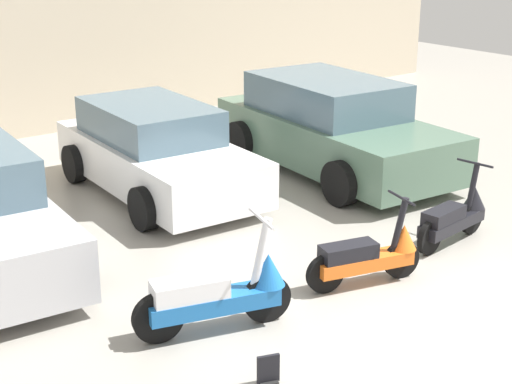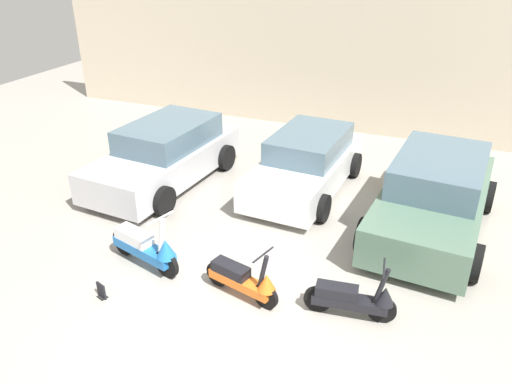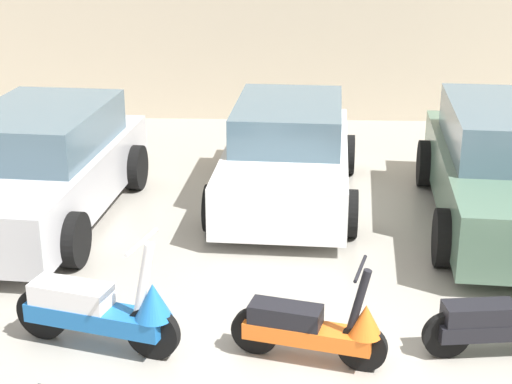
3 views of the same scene
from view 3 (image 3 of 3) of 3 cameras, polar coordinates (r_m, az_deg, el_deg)
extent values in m
cube|color=beige|center=(14.20, 4.21, 13.12)|extent=(19.60, 0.12, 3.99)
cylinder|color=black|center=(6.96, -7.52, -10.08)|extent=(0.50, 0.22, 0.50)
cylinder|color=black|center=(7.45, -15.26, -8.49)|extent=(0.50, 0.22, 0.50)
cube|color=#1E66B2|center=(7.16, -11.57, -8.85)|extent=(1.32, 0.64, 0.17)
cube|color=white|center=(7.18, -13.30, -7.23)|extent=(0.77, 0.48, 0.19)
cylinder|color=white|center=(6.75, -8.16, -6.34)|extent=(0.24, 0.14, 0.70)
cylinder|color=white|center=(6.60, -8.31, -3.62)|extent=(0.19, 0.56, 0.03)
cone|color=#1E66B2|center=(6.80, -7.49, -7.86)|extent=(0.41, 0.41, 0.32)
cylinder|color=black|center=(6.81, 7.74, -11.14)|extent=(0.43, 0.18, 0.43)
cylinder|color=black|center=(6.99, -0.06, -10.07)|extent=(0.43, 0.18, 0.43)
cube|color=orange|center=(6.86, 3.79, -10.24)|extent=(1.14, 0.53, 0.15)
cube|color=black|center=(6.82, 2.16, -8.86)|extent=(0.67, 0.40, 0.17)
cylinder|color=black|center=(6.61, 7.48, -7.90)|extent=(0.21, 0.12, 0.61)
cylinder|color=black|center=(6.47, 7.60, -5.54)|extent=(0.15, 0.49, 0.03)
cone|color=orange|center=(6.68, 7.99, -9.20)|extent=(0.35, 0.35, 0.28)
cylinder|color=black|center=(7.12, 13.68, -10.08)|extent=(0.43, 0.12, 0.42)
cube|color=black|center=(7.25, 17.29, -9.40)|extent=(1.13, 0.39, 0.15)
cube|color=black|center=(7.11, 15.92, -8.43)|extent=(0.65, 0.32, 0.17)
cube|color=#B7B7BC|center=(10.08, -15.54, 0.78)|extent=(2.03, 4.19, 0.68)
cube|color=slate|center=(10.12, -15.35, 4.45)|extent=(1.68, 2.39, 0.53)
cylinder|color=black|center=(8.76, -13.15, -3.40)|extent=(0.26, 0.63, 0.62)
cylinder|color=black|center=(10.98, -8.77, 1.79)|extent=(0.26, 0.63, 0.62)
cylinder|color=black|center=(11.58, -17.16, 2.07)|extent=(0.26, 0.63, 0.62)
cube|color=white|center=(10.41, 2.27, 1.94)|extent=(1.80, 3.87, 0.63)
cube|color=slate|center=(10.47, 2.40, 5.24)|extent=(1.51, 2.20, 0.49)
cylinder|color=black|center=(9.36, 6.79, -1.55)|extent=(0.23, 0.59, 0.58)
cylinder|color=black|center=(9.46, -3.13, -1.19)|extent=(0.23, 0.59, 0.58)
cylinder|color=black|center=(11.57, 6.67, 2.74)|extent=(0.23, 0.59, 0.58)
cylinder|color=black|center=(11.65, -1.39, 3.00)|extent=(0.23, 0.59, 0.58)
cube|color=#51705B|center=(10.07, 18.12, 0.61)|extent=(2.13, 4.38, 0.71)
cylinder|color=black|center=(8.78, 13.57, -3.26)|extent=(0.28, 0.66, 0.65)
cylinder|color=black|center=(11.23, 12.27, 2.05)|extent=(0.28, 0.66, 0.65)
camera|label=1|loc=(5.46, -83.17, 2.84)|focal=55.00mm
camera|label=2|loc=(3.09, 98.05, 23.62)|focal=35.00mm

